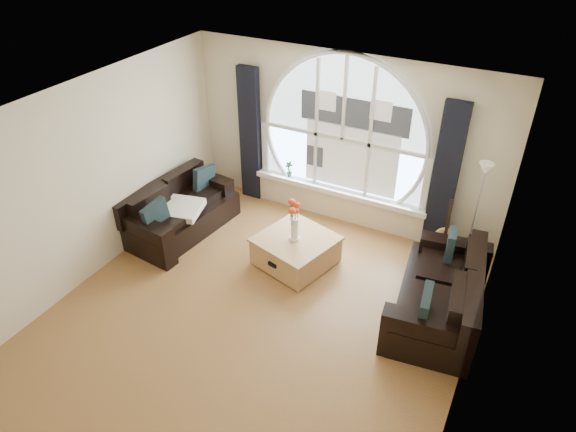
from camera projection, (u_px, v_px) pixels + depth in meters
The scene contains 21 objects.
ground at pixel (256, 319), 6.58m from camera, with size 5.00×5.50×0.01m, color brown.
ceiling at pixel (246, 121), 5.10m from camera, with size 5.00×5.50×0.01m, color silver.
wall_back at pixel (344, 140), 7.88m from camera, with size 5.00×0.01×2.70m, color beige.
wall_front at pixel (60, 424), 3.80m from camera, with size 5.00×0.01×2.70m, color beige.
wall_left at pixel (88, 182), 6.80m from camera, with size 0.01×5.50×2.70m, color beige.
wall_right at pixel (479, 303), 4.88m from camera, with size 0.01×5.50×2.70m, color beige.
attic_slope at pixel (467, 206), 4.45m from camera, with size 0.92×5.50×0.72m, color silver.
arched_window at pixel (344, 124), 7.71m from camera, with size 2.60×0.06×2.15m, color silver.
window_sill at pixel (338, 191), 8.27m from camera, with size 2.90×0.22×0.08m, color white.
window_frame at pixel (343, 125), 7.68m from camera, with size 2.76×0.08×2.15m, color white.
neighbor_house at pixel (352, 134), 7.71m from camera, with size 1.70×0.02×1.50m, color silver.
curtain_left at pixel (250, 135), 8.52m from camera, with size 0.35×0.12×2.30m, color black.
curtain_right at pixel (445, 179), 7.29m from camera, with size 0.35×0.12×2.30m, color black.
sofa_left at pixel (180, 209), 8.02m from camera, with size 0.90×1.80×0.80m, color black.
sofa_right at pixel (439, 291), 6.43m from camera, with size 0.93×1.87×0.83m, color black.
coffee_chest at pixel (296, 249), 7.41m from camera, with size 0.98×0.98×0.48m, color tan.
throw_blanket at pixel (183, 209), 7.84m from camera, with size 0.55×0.55×0.10m, color silver.
vase_flowers at pixel (295, 216), 7.07m from camera, with size 0.24×0.24×0.70m, color white.
floor_lamp at pixel (475, 215), 7.15m from camera, with size 0.24×0.24×1.60m, color #B2B2B2.
guitar at pixel (447, 228), 7.36m from camera, with size 0.36×0.24×1.06m, color brown.
potted_plant at pixel (289, 169), 8.51m from camera, with size 0.14×0.10×0.27m, color #1E6023.
Camera 1 is at (2.56, -4.05, 4.72)m, focal length 32.22 mm.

